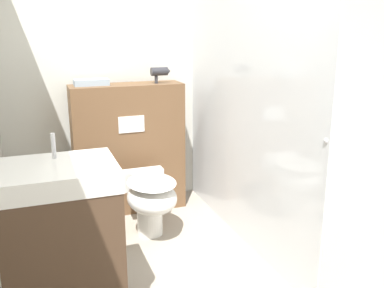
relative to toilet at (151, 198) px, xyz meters
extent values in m
cube|color=silver|center=(0.22, 0.85, 0.93)|extent=(8.00, 0.06, 2.50)
cube|color=brown|center=(-0.03, 0.61, 0.25)|extent=(0.97, 0.30, 1.14)
cube|color=white|center=(-0.03, 0.45, 0.50)|extent=(0.22, 0.01, 0.14)
cube|color=silver|center=(0.66, -0.21, 0.75)|extent=(0.01, 2.07, 2.15)
sphere|color=#B2B2B7|center=(0.66, -1.22, 0.71)|extent=(0.04, 0.04, 0.04)
cylinder|color=white|center=(0.00, 0.04, -0.16)|extent=(0.20, 0.20, 0.32)
ellipsoid|color=white|center=(0.00, -0.04, 0.02)|extent=(0.38, 0.48, 0.23)
ellipsoid|color=white|center=(0.00, -0.04, 0.15)|extent=(0.37, 0.47, 0.02)
cube|color=white|center=(0.00, 0.23, 0.08)|extent=(0.33, 0.11, 0.17)
cube|color=#473323|center=(-0.71, -0.80, 0.08)|extent=(0.60, 0.48, 0.81)
cube|color=white|center=(-0.71, -0.80, 0.55)|extent=(0.61, 0.49, 0.11)
cylinder|color=silver|center=(-0.71, -0.67, 0.67)|extent=(0.02, 0.02, 0.14)
cylinder|color=#2D2D33|center=(0.25, 0.56, 0.92)|extent=(0.14, 0.07, 0.07)
cone|color=#2D2D33|center=(0.34, 0.56, 0.92)|extent=(0.03, 0.06, 0.06)
cylinder|color=#2D2D33|center=(0.22, 0.56, 0.87)|extent=(0.03, 0.03, 0.09)
cube|color=#8C9EAD|center=(-0.32, 0.63, 0.85)|extent=(0.28, 0.16, 0.05)
camera|label=1|loc=(-0.78, -3.02, 1.29)|focal=40.00mm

